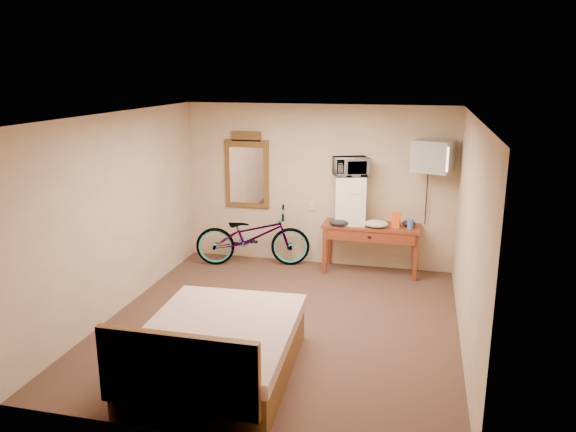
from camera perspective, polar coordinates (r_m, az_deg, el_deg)
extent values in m
plane|color=#4F3327|center=(6.98, -0.68, -10.75)|extent=(4.60, 4.60, 0.00)
plane|color=silver|center=(6.33, -0.75, 10.18)|extent=(4.60, 4.60, 0.00)
cube|color=tan|center=(8.73, 3.00, 3.09)|extent=(4.20, 0.04, 2.50)
cube|color=tan|center=(4.47, -8.06, -8.41)|extent=(4.20, 0.04, 2.50)
cube|color=tan|center=(7.33, -16.84, 0.25)|extent=(0.04, 4.60, 2.50)
cube|color=tan|center=(6.38, 17.91, -1.93)|extent=(0.04, 4.60, 2.50)
cube|color=beige|center=(8.80, 2.45, 1.00)|extent=(0.08, 0.01, 0.13)
cube|color=brown|center=(8.49, 8.47, -1.00)|extent=(1.45, 0.59, 0.04)
cube|color=brown|center=(8.46, 3.73, -3.57)|extent=(0.06, 0.06, 0.71)
cube|color=brown|center=(8.35, 12.80, -4.16)|extent=(0.06, 0.06, 0.71)
cube|color=brown|center=(8.88, 4.23, -2.69)|extent=(0.06, 0.06, 0.71)
cube|color=brown|center=(8.78, 12.86, -3.23)|extent=(0.06, 0.06, 0.71)
cube|color=brown|center=(8.28, 8.29, -2.11)|extent=(1.31, 0.07, 0.16)
cube|color=black|center=(8.26, 8.28, -2.15)|extent=(0.05, 0.02, 0.03)
cube|color=white|center=(8.44, 6.32, 1.67)|extent=(0.51, 0.50, 0.73)
cube|color=#A6A5A0|center=(8.20, 6.16, 2.33)|extent=(0.44, 0.01, 0.00)
cylinder|color=#A6A5A0|center=(8.26, 5.03, 1.11)|extent=(0.02, 0.02, 0.26)
imported|color=white|center=(8.34, 6.42, 5.02)|extent=(0.59, 0.50, 0.28)
cube|color=#F65615|center=(8.34, 10.91, -0.40)|extent=(0.12, 0.08, 0.23)
cylinder|color=#3D74D2|center=(8.34, 12.32, -0.77)|extent=(0.09, 0.09, 0.15)
ellipsoid|color=beige|center=(8.33, 8.94, -0.79)|extent=(0.35, 0.27, 0.11)
ellipsoid|color=black|center=(8.34, 5.19, -0.63)|extent=(0.30, 0.22, 0.11)
ellipsoid|color=black|center=(8.48, 12.19, -0.73)|extent=(0.19, 0.16, 0.09)
cube|color=black|center=(8.50, 14.45, 5.46)|extent=(0.14, 0.02, 0.14)
cylinder|color=black|center=(8.45, 14.45, 5.42)|extent=(0.05, 0.30, 0.05)
cube|color=#A6A5A0|center=(8.22, 14.51, 5.92)|extent=(0.62, 0.57, 0.45)
cube|color=white|center=(8.00, 14.52, 5.69)|extent=(0.41, 0.15, 0.34)
cube|color=black|center=(8.44, 14.49, 6.13)|extent=(0.31, 0.11, 0.28)
cube|color=brown|center=(8.95, -4.19, 4.29)|extent=(0.71, 0.04, 1.08)
cube|color=brown|center=(8.87, -4.26, 8.08)|extent=(0.48, 0.04, 0.15)
cube|color=white|center=(8.94, -4.22, 4.13)|extent=(0.56, 0.01, 0.89)
imported|color=black|center=(8.81, -3.61, -2.04)|extent=(1.89, 1.02, 0.94)
cube|color=brown|center=(5.87, -7.01, -13.87)|extent=(1.51, 1.97, 0.40)
cube|color=#BFA995|center=(5.75, -7.09, -11.68)|extent=(1.55, 2.01, 0.14)
cube|color=brown|center=(4.93, -11.16, -15.33)|extent=(1.43, 0.08, 0.70)
ellipsoid|color=silver|center=(5.29, -13.13, -12.87)|extent=(0.57, 0.35, 0.20)
ellipsoid|color=silver|center=(5.05, -6.13, -13.96)|extent=(0.57, 0.35, 0.20)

